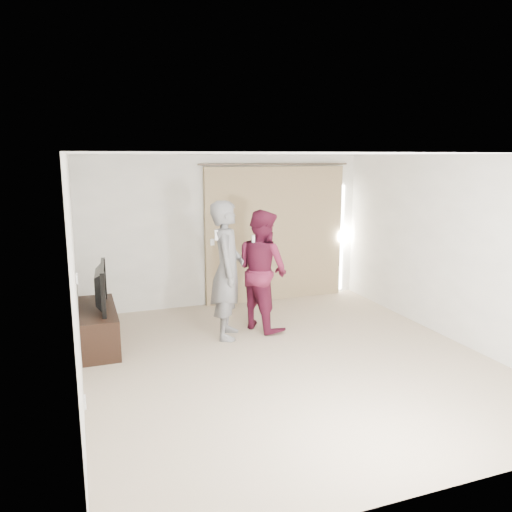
{
  "coord_description": "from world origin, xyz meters",
  "views": [
    {
      "loc": [
        -2.44,
        -5.53,
        2.57
      ],
      "look_at": [
        -0.01,
        1.2,
        1.14
      ],
      "focal_mm": 35.0,
      "sensor_mm": 36.0,
      "label": 1
    }
  ],
  "objects_px": {
    "tv": "(95,287)",
    "person_man": "(227,270)",
    "person_woman": "(262,270)",
    "tv_console": "(98,327)"
  },
  "relations": [
    {
      "from": "person_woman",
      "to": "tv_console",
      "type": "bearing_deg",
      "value": 178.37
    },
    {
      "from": "tv",
      "to": "person_man",
      "type": "xyz_separation_m",
      "value": [
        1.79,
        -0.25,
        0.15
      ]
    },
    {
      "from": "tv",
      "to": "person_man",
      "type": "bearing_deg",
      "value": -93.92
    },
    {
      "from": "tv_console",
      "to": "person_man",
      "type": "bearing_deg",
      "value": -7.85
    },
    {
      "from": "tv_console",
      "to": "tv",
      "type": "distance_m",
      "value": 0.57
    },
    {
      "from": "tv",
      "to": "person_woman",
      "type": "distance_m",
      "value": 2.39
    },
    {
      "from": "tv",
      "to": "person_woman",
      "type": "relative_size",
      "value": 0.57
    },
    {
      "from": "tv",
      "to": "person_man",
      "type": "distance_m",
      "value": 1.81
    },
    {
      "from": "tv_console",
      "to": "tv",
      "type": "height_order",
      "value": "tv"
    },
    {
      "from": "person_man",
      "to": "person_woman",
      "type": "distance_m",
      "value": 0.63
    }
  ]
}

